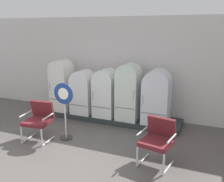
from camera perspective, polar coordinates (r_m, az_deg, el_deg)
name	(u,v)px	position (r m, az deg, el deg)	size (l,w,h in m)	color
ground	(49,170)	(5.32, -14.49, -17.32)	(12.00, 10.00, 0.05)	#504C49
back_wall	(116,66)	(7.85, 0.91, 5.72)	(11.76, 0.12, 3.09)	silver
display_plinth	(108,117)	(7.65, -0.89, -5.99)	(4.41, 0.95, 0.15)	#283030
refrigerator_0	(62,84)	(8.01, -11.57, 1.68)	(0.58, 0.66, 1.62)	white
refrigerator_1	(83,91)	(7.64, -6.75, 0.06)	(0.65, 0.64, 1.35)	white
refrigerator_2	(106,91)	(7.33, -1.48, -0.09)	(0.63, 0.70, 1.43)	white
refrigerator_3	(128,90)	(7.02, 3.82, 0.20)	(0.62, 0.64, 1.64)	silver
refrigerator_4	(157,95)	(6.87, 10.33, -0.99)	(0.71, 0.72, 1.51)	silver
armchair_left	(39,118)	(6.42, -16.58, -6.08)	(0.71, 0.70, 0.96)	silver
armchair_right	(158,138)	(5.18, 10.59, -10.71)	(0.74, 0.74, 0.96)	silver
sign_stand	(65,110)	(6.22, -10.95, -4.36)	(0.53, 0.32, 1.45)	#2D2D30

